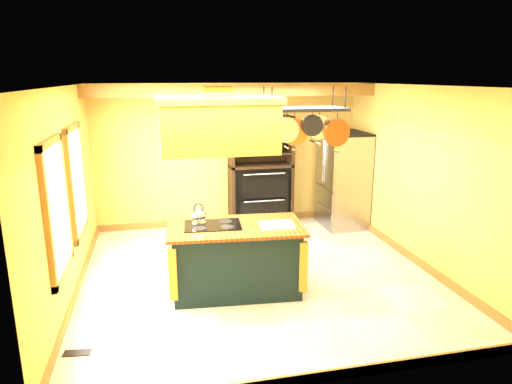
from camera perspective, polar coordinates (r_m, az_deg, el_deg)
name	(u,v)px	position (r m, az deg, el deg)	size (l,w,h in m)	color
floor	(258,275)	(6.79, 0.20, -10.30)	(5.00, 5.00, 0.00)	beige
ceiling	(258,86)	(6.17, 0.22, 13.13)	(5.00, 5.00, 0.00)	white
wall_back	(229,156)	(8.75, -3.41, 4.58)	(5.00, 0.02, 2.70)	gold
wall_front	(321,250)	(4.05, 8.07, -7.24)	(5.00, 0.02, 2.70)	gold
wall_left	(67,195)	(6.30, -22.56, -0.36)	(0.02, 5.00, 2.70)	gold
wall_right	(419,177)	(7.30, 19.73, 1.79)	(0.02, 5.00, 2.70)	gold
ceiling_beam	(235,90)	(7.84, -2.59, 12.57)	(5.00, 0.15, 0.20)	olive
window_near	(57,208)	(5.52, -23.61, -1.90)	(0.06, 1.06, 1.56)	olive
window_far	(77,181)	(6.86, -21.50, 1.30)	(0.06, 1.06, 1.56)	olive
kitchen_island	(236,258)	(6.16, -2.56, -8.20)	(1.84, 1.12, 1.11)	black
range_hood	(218,124)	(5.69, -4.74, 8.52)	(1.51, 0.85, 0.80)	#C67C31
pot_rack	(305,119)	(5.94, 6.09, 9.07)	(1.16, 0.53, 0.76)	black
refrigerator	(343,182)	(8.85, 10.83, 1.23)	(0.77, 0.91, 1.77)	#92949A
hutch	(260,183)	(8.74, 0.52, 1.10)	(1.19, 0.54, 2.10)	black
floor_register	(77,353)	(5.41, -21.47, -18.21)	(0.28, 0.12, 0.01)	black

